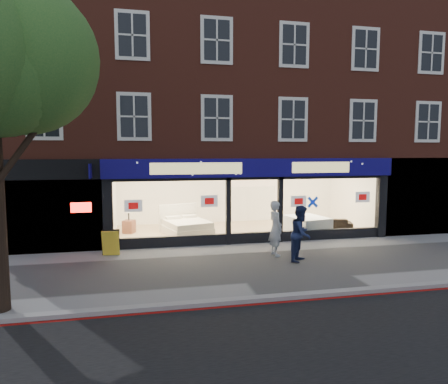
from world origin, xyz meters
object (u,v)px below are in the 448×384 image
object	(u,v)px
sofa	(328,224)
display_bed	(186,226)
mattress_stack	(307,225)
pedestrian_blue	(301,233)
a_board	(111,243)
pedestrian_grey	(276,228)

from	to	relation	value
sofa	display_bed	bearing A→B (deg)	12.06
display_bed	mattress_stack	xyz separation A→B (m)	(5.11, -0.80, 0.01)
sofa	pedestrian_blue	xyz separation A→B (m)	(-2.96, -3.97, 0.52)
mattress_stack	pedestrian_blue	size ratio (longest dim) A/B	1.09
a_board	pedestrian_blue	bearing A→B (deg)	-10.81
pedestrian_blue	pedestrian_grey	bearing A→B (deg)	73.84
display_bed	pedestrian_grey	world-z (taller)	pedestrian_grey
mattress_stack	a_board	xyz separation A→B (m)	(-8.00, -1.77, 0.00)
display_bed	sofa	size ratio (longest dim) A/B	1.24
sofa	pedestrian_blue	size ratio (longest dim) A/B	1.09
mattress_stack	pedestrian_blue	xyz separation A→B (m)	(-1.88, -3.80, 0.47)
display_bed	pedestrian_grey	distance (m)	4.60
a_board	sofa	bearing A→B (deg)	19.64
display_bed	mattress_stack	bearing A→B (deg)	-24.29
mattress_stack	sofa	xyz separation A→B (m)	(1.08, 0.17, -0.05)
display_bed	pedestrian_blue	size ratio (longest dim) A/B	1.34
mattress_stack	pedestrian_grey	bearing A→B (deg)	-129.98
pedestrian_grey	pedestrian_blue	xyz separation A→B (m)	(0.57, -0.87, -0.03)
mattress_stack	sofa	bearing A→B (deg)	9.09
display_bed	a_board	world-z (taller)	display_bed
sofa	pedestrian_blue	bearing A→B (deg)	71.14
display_bed	pedestrian_blue	distance (m)	5.64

